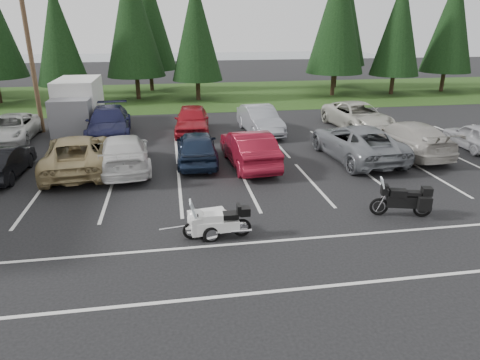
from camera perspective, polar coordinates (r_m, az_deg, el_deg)
name	(u,v)px	position (r m, az deg, el deg)	size (l,w,h in m)	color
ground	(240,198)	(16.07, -0.03, -2.39)	(120.00, 120.00, 0.00)	black
grass_strip	(197,95)	(39.19, -5.81, 11.18)	(80.00, 16.00, 0.01)	#213912
lake_water	(209,63)	(70.18, -4.21, 15.28)	(70.00, 50.00, 0.02)	slate
utility_pole	(30,50)	(27.72, -26.23, 15.27)	(1.60, 0.26, 9.00)	#473321
box_truck	(76,105)	(28.10, -20.98, 9.30)	(2.40, 5.60, 2.90)	silver
stall_markings	(232,179)	(17.90, -1.06, 0.07)	(32.00, 16.00, 0.01)	silver
conifer_3	(58,35)	(36.93, -23.12, 17.40)	(3.87, 3.87, 9.02)	#332316
conifer_4	(132,17)	(37.61, -14.20, 20.31)	(4.80, 4.80, 11.17)	#332316
conifer_5	(196,29)	(36.30, -5.88, 19.38)	(4.14, 4.14, 9.63)	#332316
conifer_6	(338,15)	(39.44, 12.93, 20.65)	(4.93, 4.93, 11.48)	#332316
conifer_7	(399,26)	(41.50, 20.44, 18.65)	(4.27, 4.27, 9.94)	#332316
conifer_8	(452,22)	(45.05, 26.43, 18.37)	(4.53, 4.53, 10.56)	#332316
conifer_back_b	(147,15)	(42.15, -12.32, 20.73)	(4.97, 4.97, 11.58)	#332316
conifer_back_c	(340,7)	(44.56, 13.21, 21.56)	(5.50, 5.50, 12.81)	#332316
car_near_1	(3,162)	(20.58, -29.02, 2.14)	(1.42, 4.08, 1.35)	black
car_near_2	(77,154)	(20.03, -20.91, 3.32)	(2.65, 5.74, 1.60)	#9E8A5B
car_near_3	(124,153)	(19.60, -15.25, 3.55)	(2.18, 5.36, 1.56)	silver
car_near_4	(197,147)	(19.90, -5.78, 4.42)	(1.83, 4.56, 1.55)	#162137
car_near_5	(249,148)	(19.43, 1.18, 4.24)	(1.73, 4.96, 1.63)	maroon
car_near_6	(356,142)	(21.18, 15.26, 4.91)	(2.74, 5.93, 1.65)	slate
car_near_7	(406,138)	(22.77, 21.31, 5.27)	(2.29, 5.63, 1.63)	#B0ABA2
car_near_8	(475,136)	(25.13, 28.89, 5.11)	(1.60, 3.98, 1.36)	#AEAEB3
car_far_0	(12,128)	(26.91, -28.14, 6.14)	(2.30, 4.99, 1.39)	silver
car_far_1	(109,123)	(25.47, -17.09, 7.31)	(2.35, 5.78, 1.68)	#181A3D
car_far_2	(192,120)	(25.34, -6.41, 7.96)	(1.92, 4.78, 1.63)	maroon
car_far_3	(260,120)	(25.33, 2.68, 8.01)	(1.68, 4.81, 1.59)	gray
car_far_4	(358,116)	(27.33, 15.43, 8.22)	(2.62, 5.69, 1.58)	beige
touring_motorcycle	(217,219)	(12.94, -3.08, -5.19)	(2.31, 0.71, 1.28)	white
cargo_trailer	(208,224)	(13.24, -4.30, -5.85)	(1.65, 0.93, 0.76)	silver
adventure_motorcycle	(402,197)	(15.32, 20.80, -2.15)	(2.28, 0.79, 1.39)	black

